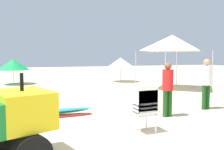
{
  "coord_description": "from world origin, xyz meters",
  "views": [
    {
      "loc": [
        -2.32,
        -3.91,
        1.76
      ],
      "look_at": [
        0.83,
        3.71,
        1.14
      ],
      "focal_mm": 37.24,
      "sensor_mm": 36.0,
      "label": 1
    }
  ],
  "objects_px": {
    "stacked_plastic_chairs": "(146,105)",
    "lifeguard_near_right": "(168,86)",
    "surfboard_pile": "(56,113)",
    "popup_canopy": "(172,43)",
    "beach_umbrella_far": "(121,63)",
    "lifeguard_near_left": "(206,80)",
    "beach_umbrella_mid": "(13,65)"
  },
  "relations": [
    {
      "from": "stacked_plastic_chairs",
      "to": "lifeguard_near_right",
      "type": "height_order",
      "value": "lifeguard_near_right"
    },
    {
      "from": "beach_umbrella_mid",
      "to": "lifeguard_near_left",
      "type": "bearing_deg",
      "value": -59.95
    },
    {
      "from": "stacked_plastic_chairs",
      "to": "lifeguard_near_left",
      "type": "distance_m",
      "value": 3.49
    },
    {
      "from": "stacked_plastic_chairs",
      "to": "beach_umbrella_far",
      "type": "distance_m",
      "value": 11.55
    },
    {
      "from": "surfboard_pile",
      "to": "popup_canopy",
      "type": "bearing_deg",
      "value": 28.92
    },
    {
      "from": "beach_umbrella_mid",
      "to": "beach_umbrella_far",
      "type": "relative_size",
      "value": 1.01
    },
    {
      "from": "surfboard_pile",
      "to": "popup_canopy",
      "type": "xyz_separation_m",
      "value": [
        7.04,
        3.89,
        2.44
      ]
    },
    {
      "from": "beach_umbrella_far",
      "to": "lifeguard_near_right",
      "type": "bearing_deg",
      "value": -106.64
    },
    {
      "from": "lifeguard_near_right",
      "to": "beach_umbrella_far",
      "type": "distance_m",
      "value": 10.08
    },
    {
      "from": "surfboard_pile",
      "to": "beach_umbrella_mid",
      "type": "distance_m",
      "value": 9.83
    },
    {
      "from": "popup_canopy",
      "to": "stacked_plastic_chairs",
      "type": "bearing_deg",
      "value": -130.91
    },
    {
      "from": "surfboard_pile",
      "to": "beach_umbrella_mid",
      "type": "bearing_deg",
      "value": 97.15
    },
    {
      "from": "stacked_plastic_chairs",
      "to": "beach_umbrella_mid",
      "type": "distance_m",
      "value": 12.32
    },
    {
      "from": "stacked_plastic_chairs",
      "to": "popup_canopy",
      "type": "bearing_deg",
      "value": 49.09
    },
    {
      "from": "lifeguard_near_right",
      "to": "beach_umbrella_far",
      "type": "relative_size",
      "value": 0.8
    },
    {
      "from": "lifeguard_near_left",
      "to": "popup_canopy",
      "type": "xyz_separation_m",
      "value": [
        2.15,
        4.76,
        1.58
      ]
    },
    {
      "from": "surfboard_pile",
      "to": "lifeguard_near_right",
      "type": "bearing_deg",
      "value": -21.32
    },
    {
      "from": "lifeguard_near_left",
      "to": "beach_umbrella_far",
      "type": "height_order",
      "value": "beach_umbrella_far"
    },
    {
      "from": "beach_umbrella_mid",
      "to": "beach_umbrella_far",
      "type": "xyz_separation_m",
      "value": [
        7.18,
        -1.24,
        0.1
      ]
    },
    {
      "from": "beach_umbrella_mid",
      "to": "beach_umbrella_far",
      "type": "height_order",
      "value": "beach_umbrella_far"
    },
    {
      "from": "beach_umbrella_far",
      "to": "beach_umbrella_mid",
      "type": "bearing_deg",
      "value": 170.22
    },
    {
      "from": "lifeguard_near_left",
      "to": "beach_umbrella_mid",
      "type": "relative_size",
      "value": 0.84
    },
    {
      "from": "stacked_plastic_chairs",
      "to": "beach_umbrella_far",
      "type": "relative_size",
      "value": 0.55
    },
    {
      "from": "beach_umbrella_far",
      "to": "lifeguard_near_left",
      "type": "bearing_deg",
      "value": -96.59
    },
    {
      "from": "lifeguard_near_left",
      "to": "lifeguard_near_right",
      "type": "height_order",
      "value": "lifeguard_near_left"
    },
    {
      "from": "beach_umbrella_mid",
      "to": "beach_umbrella_far",
      "type": "bearing_deg",
      "value": -9.78
    },
    {
      "from": "lifeguard_near_right",
      "to": "beach_umbrella_far",
      "type": "height_order",
      "value": "beach_umbrella_far"
    },
    {
      "from": "beach_umbrella_mid",
      "to": "beach_umbrella_far",
      "type": "distance_m",
      "value": 7.29
    },
    {
      "from": "surfboard_pile",
      "to": "lifeguard_near_right",
      "type": "distance_m",
      "value": 3.4
    },
    {
      "from": "lifeguard_near_left",
      "to": "lifeguard_near_right",
      "type": "relative_size",
      "value": 1.06
    },
    {
      "from": "popup_canopy",
      "to": "beach_umbrella_far",
      "type": "distance_m",
      "value": 4.82
    },
    {
      "from": "beach_umbrella_mid",
      "to": "popup_canopy",
      "type": "bearing_deg",
      "value": -35.07
    }
  ]
}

